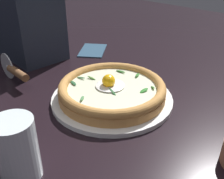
# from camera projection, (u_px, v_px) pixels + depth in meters

# --- Properties ---
(ground_plane) EXTENTS (2.40, 2.40, 0.03)m
(ground_plane) POSITION_uv_depth(u_px,v_px,m) (93.00, 105.00, 0.70)
(ground_plane) COLOR black
(ground_plane) RESTS_ON ground
(pizza_plate) EXTENTS (0.31, 0.31, 0.01)m
(pizza_plate) POSITION_uv_depth(u_px,v_px,m) (112.00, 98.00, 0.69)
(pizza_plate) COLOR white
(pizza_plate) RESTS_ON ground
(pizza) EXTENTS (0.28, 0.28, 0.06)m
(pizza) POSITION_uv_depth(u_px,v_px,m) (112.00, 89.00, 0.68)
(pizza) COLOR #CF8C47
(pizza) RESTS_ON pizza_plate
(pizza_cutter) EXTENTS (0.03, 0.15, 0.08)m
(pizza_cutter) POSITION_uv_depth(u_px,v_px,m) (14.00, 71.00, 0.76)
(pizza_cutter) COLOR silver
(pizza_cutter) RESTS_ON ground
(drinking_glass) EXTENTS (0.07, 0.07, 0.12)m
(drinking_glass) POSITION_uv_depth(u_px,v_px,m) (18.00, 154.00, 0.45)
(drinking_glass) COLOR silver
(drinking_glass) RESTS_ON ground
(folded_napkin) EXTENTS (0.17, 0.16, 0.01)m
(folded_napkin) POSITION_uv_depth(u_px,v_px,m) (93.00, 50.00, 1.01)
(folded_napkin) COLOR #2A475F
(folded_napkin) RESTS_ON ground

